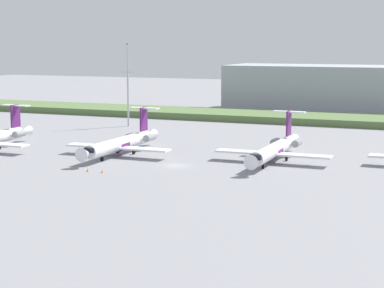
{
  "coord_description": "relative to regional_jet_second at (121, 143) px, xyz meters",
  "views": [
    {
      "loc": [
        50.89,
        -115.16,
        23.27
      ],
      "look_at": [
        0.0,
        8.05,
        3.0
      ],
      "focal_mm": 63.23,
      "sensor_mm": 36.0,
      "label": 1
    }
  ],
  "objects": [
    {
      "name": "safety_cone_front_marker",
      "position": [
        -1.01,
        -18.01,
        -2.26
      ],
      "size": [
        0.44,
        0.44,
        0.55
      ],
      "primitive_type": "cone",
      "color": "orange",
      "rests_on": "ground"
    },
    {
      "name": "regional_jet_third",
      "position": [
        31.43,
        4.53,
        0.0
      ],
      "size": [
        22.81,
        31.0,
        9.0
      ],
      "color": "white",
      "rests_on": "ground"
    },
    {
      "name": "ground_plane",
      "position": [
        15.2,
        23.39,
        -2.54
      ],
      "size": [
        500.0,
        500.0,
        0.0
      ],
      "primitive_type": "plane",
      "color": "gray"
    },
    {
      "name": "regional_jet_second",
      "position": [
        0.0,
        0.0,
        0.0
      ],
      "size": [
        22.81,
        31.0,
        9.0
      ],
      "color": "white",
      "rests_on": "ground"
    },
    {
      "name": "safety_cone_mid_marker",
      "position": [
        2.89,
        -18.16,
        -2.26
      ],
      "size": [
        0.44,
        0.44,
        0.55
      ],
      "primitive_type": "cone",
      "color": "orange",
      "rests_on": "ground"
    },
    {
      "name": "distant_hangar",
      "position": [
        22.77,
        104.76,
        5.13
      ],
      "size": [
        68.49,
        26.15,
        15.34
      ],
      "primitive_type": "cube",
      "color": "#9EA3AD",
      "rests_on": "ground"
    },
    {
      "name": "antenna_mast",
      "position": [
        -21.31,
        43.57,
        6.96
      ],
      "size": [
        4.4,
        0.5,
        22.87
      ],
      "color": "#B2B2B7",
      "rests_on": "ground"
    },
    {
      "name": "safety_cone_rear_marker",
      "position": [
        5.94,
        -18.25,
        -2.26
      ],
      "size": [
        0.44,
        0.44,
        0.55
      ],
      "primitive_type": "cone",
      "color": "orange",
      "rests_on": "ground"
    },
    {
      "name": "grass_berm",
      "position": [
        15.2,
        72.57,
        -1.53
      ],
      "size": [
        320.0,
        20.0,
        2.02
      ],
      "primitive_type": "cube",
      "color": "#597542",
      "rests_on": "ground"
    }
  ]
}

